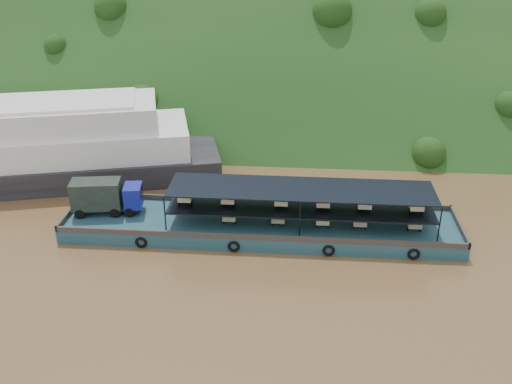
{
  "coord_description": "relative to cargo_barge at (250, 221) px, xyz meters",
  "views": [
    {
      "loc": [
        1.8,
        -43.32,
        25.77
      ],
      "look_at": [
        -2.0,
        3.0,
        3.2
      ],
      "focal_mm": 40.0,
      "sensor_mm": 36.0,
      "label": 1
    }
  ],
  "objects": [
    {
      "name": "cargo_barge",
      "position": [
        0.0,
        0.0,
        0.0
      ],
      "size": [
        35.0,
        7.18,
        4.54
      ],
      "color": "#16444E",
      "rests_on": "ground"
    },
    {
      "name": "ground",
      "position": [
        2.41,
        -1.31,
        -1.09
      ],
      "size": [
        160.0,
        160.0,
        0.0
      ],
      "primitive_type": "plane",
      "color": "brown",
      "rests_on": "ground"
    },
    {
      "name": "passenger_ferry",
      "position": [
        -25.67,
        9.4,
        2.62
      ],
      "size": [
        43.69,
        21.04,
        8.58
      ],
      "rotation": [
        0.0,
        0.0,
        0.26
      ],
      "color": "black",
      "rests_on": "ground"
    },
    {
      "name": "hillside",
      "position": [
        2.41,
        34.69,
        -1.09
      ],
      "size": [
        140.0,
        39.6,
        39.6
      ],
      "primitive_type": "cube",
      "rotation": [
        0.79,
        0.0,
        0.0
      ],
      "color": "#143413",
      "rests_on": "ground"
    }
  ]
}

